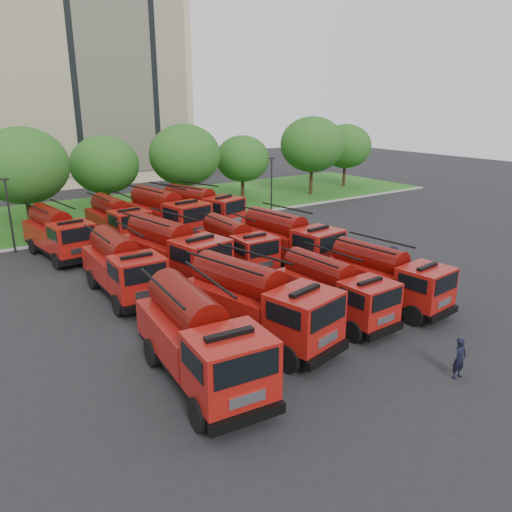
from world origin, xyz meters
The scene contains 30 objects.
ground centered at (0.00, 0.00, 0.00)m, with size 140.00×140.00×0.00m, color black.
lawn centered at (0.00, 26.00, 0.06)m, with size 70.00×16.00×0.12m, color #255215.
curb centered at (0.00, 17.90, 0.07)m, with size 70.00×0.30×0.14m, color gray.
apartment_building centered at (2.00, 47.94, 12.50)m, with size 30.00×14.18×25.00m.
tree_2 centered at (-8.00, 21.50, 5.35)m, with size 6.72×6.72×8.22m.
tree_3 centered at (-1.00, 24.00, 4.68)m, with size 5.88×5.88×7.19m.
tree_4 centered at (6.00, 22.50, 5.22)m, with size 6.55×6.55×8.01m.
tree_5 centered at (13.00, 23.50, 4.35)m, with size 5.46×5.46×6.68m.
tree_6 centered at (21.00, 22.00, 5.49)m, with size 6.89×6.89×8.42m.
tree_7 centered at (28.00, 24.00, 4.82)m, with size 6.05×6.05×7.39m.
lamp_post_0 centered at (-10.00, 17.20, 2.90)m, with size 0.60×0.25×5.11m.
lamp_post_1 centered at (12.00, 17.20, 2.90)m, with size 0.60×0.25×5.11m.
fire_truck_0 centered at (-7.51, -4.54, 1.73)m, with size 3.35×7.76×3.43m.
fire_truck_1 centered at (-3.84, -3.04, 1.72)m, with size 4.07×7.86×3.41m.
fire_truck_2 centered at (0.39, -3.28, 1.47)m, with size 2.51×6.47×2.92m.
fire_truck_3 centered at (3.71, -3.56, 1.52)m, with size 2.97×6.83×3.02m.
fire_truck_4 centered at (-6.68, 5.42, 1.63)m, with size 2.79×7.18×3.23m.
fire_truck_5 centered at (-3.51, 5.85, 1.77)m, with size 3.87×8.07×3.53m.
fire_truck_6 centered at (0.64, 5.68, 1.51)m, with size 2.61×6.68×3.01m.
fire_truck_7 centered at (3.62, 4.21, 1.68)m, with size 3.34×7.56×3.34m.
fire_truck_8 centered at (-7.67, 14.47, 1.62)m, with size 3.23×7.30×3.22m.
fire_truck_9 centered at (-3.13, 15.89, 1.62)m, with size 2.84×7.18×3.23m.
fire_truck_10 centered at (0.23, 14.64, 1.84)m, with size 3.90×8.34×3.65m.
fire_truck_11 centered at (3.62, 15.50, 1.72)m, with size 4.70×7.93×3.42m.
firefighter_0 centered at (0.53, -9.96, 0.00)m, with size 0.59×0.43×1.62m, color black.
firefighter_1 centered at (1.50, -6.00, 0.00)m, with size 0.73×0.40×1.49m, color #A50C0C.
firefighter_2 centered at (3.71, -2.45, 0.00)m, with size 1.16×0.66×1.97m, color black.
firefighter_3 centered at (7.78, -0.67, 0.00)m, with size 1.12×0.58×1.74m, color black.
firefighter_4 centered at (-2.31, 3.01, 0.00)m, with size 0.85×0.56×1.74m, color black.
firefighter_5 centered at (3.80, 3.00, 0.00)m, with size 1.79×0.77×1.93m, color #A50C0C.
Camera 1 is at (-15.26, -19.20, 10.04)m, focal length 35.00 mm.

